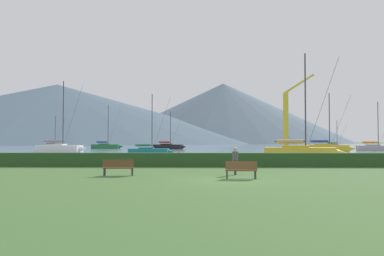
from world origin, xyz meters
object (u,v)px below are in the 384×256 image
object	(u,v)px
sailboat_slip_1	(301,152)
park_bench_under_tree	(241,169)
park_bench_near_path	(118,167)
dock_crane	(287,126)
sailboat_slip_5	(376,148)
sailboat_slip_0	(54,147)
sailboat_slip_2	(149,151)
sailboat_slip_3	(106,146)
sailboat_slip_8	(336,146)
person_seated_viewer	(235,158)
sailboat_slip_9	(326,148)
sailboat_slip_6	(60,148)
sailboat_slip_4	(169,146)

from	to	relation	value
sailboat_slip_1	park_bench_under_tree	xyz separation A→B (m)	(-9.38, -25.55, -0.24)
park_bench_near_path	dock_crane	size ratio (longest dim) A/B	0.13
sailboat_slip_5	park_bench_near_path	distance (m)	70.56
sailboat_slip_0	park_bench_near_path	world-z (taller)	sailboat_slip_0
sailboat_slip_2	sailboat_slip_3	bearing A→B (deg)	113.46
sailboat_slip_1	park_bench_near_path	size ratio (longest dim) A/B	6.83
sailboat_slip_5	sailboat_slip_8	xyz separation A→B (m)	(1.03, 27.49, -0.11)
person_seated_viewer	sailboat_slip_5	bearing A→B (deg)	63.51
sailboat_slip_9	dock_crane	world-z (taller)	dock_crane
sailboat_slip_2	dock_crane	distance (m)	28.11
sailboat_slip_3	person_seated_viewer	bearing A→B (deg)	-69.50
sailboat_slip_6	sailboat_slip_8	bearing A→B (deg)	40.57
sailboat_slip_1	park_bench_under_tree	size ratio (longest dim) A/B	7.28
sailboat_slip_3	sailboat_slip_9	size ratio (longest dim) A/B	1.04
sailboat_slip_0	sailboat_slip_1	bearing A→B (deg)	-37.08
sailboat_slip_1	sailboat_slip_2	distance (m)	21.97
sailboat_slip_9	person_seated_viewer	bearing A→B (deg)	-98.50
park_bench_under_tree	sailboat_slip_0	bearing A→B (deg)	119.16
sailboat_slip_5	sailboat_slip_6	bearing A→B (deg)	-156.12
sailboat_slip_6	sailboat_slip_9	distance (m)	48.03
sailboat_slip_0	sailboat_slip_9	distance (m)	65.57
park_bench_near_path	person_seated_viewer	bearing A→B (deg)	3.47
park_bench_near_path	park_bench_under_tree	size ratio (longest dim) A/B	1.07
sailboat_slip_1	sailboat_slip_9	distance (m)	29.61
sailboat_slip_4	park_bench_near_path	bearing A→B (deg)	-74.10
sailboat_slip_1	sailboat_slip_2	bearing A→B (deg)	164.29
sailboat_slip_5	person_seated_viewer	xyz separation A→B (m)	(-32.83, -57.45, 0.31)
sailboat_slip_0	sailboat_slip_2	distance (m)	51.85
park_bench_under_tree	dock_crane	size ratio (longest dim) A/B	0.12
park_bench_near_path	sailboat_slip_2	bearing A→B (deg)	90.53
person_seated_viewer	sailboat_slip_0	bearing A→B (deg)	120.58
sailboat_slip_4	person_seated_viewer	xyz separation A→B (m)	(10.21, -74.01, 0.30)
sailboat_slip_3	sailboat_slip_5	size ratio (longest dim) A/B	1.14
sailboat_slip_8	sailboat_slip_9	world-z (taller)	sailboat_slip_9
sailboat_slip_9	sailboat_slip_4	bearing A→B (deg)	156.55
sailboat_slip_3	sailboat_slip_5	distance (m)	62.94
sailboat_slip_2	sailboat_slip_5	distance (m)	48.60
sailboat_slip_4	sailboat_slip_5	xyz separation A→B (m)	(43.04, -16.55, -0.00)
sailboat_slip_6	person_seated_viewer	bearing A→B (deg)	-51.54
person_seated_viewer	dock_crane	size ratio (longest dim) A/B	0.12
sailboat_slip_3	sailboat_slip_4	distance (m)	16.90
sailboat_slip_2	dock_crane	world-z (taller)	dock_crane
sailboat_slip_8	sailboat_slip_4	bearing A→B (deg)	-154.11
sailboat_slip_1	sailboat_slip_5	world-z (taller)	sailboat_slip_1
sailboat_slip_0	sailboat_slip_4	size ratio (longest dim) A/B	0.90
park_bench_near_path	sailboat_slip_9	bearing A→B (deg)	57.55
sailboat_slip_4	sailboat_slip_6	bearing A→B (deg)	-107.89
person_seated_viewer	sailboat_slip_9	bearing A→B (deg)	70.76
sailboat_slip_4	park_bench_under_tree	xyz separation A→B (m)	(10.30, -76.66, -0.14)
sailboat_slip_2	park_bench_under_tree	size ratio (longest dim) A/B	5.23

